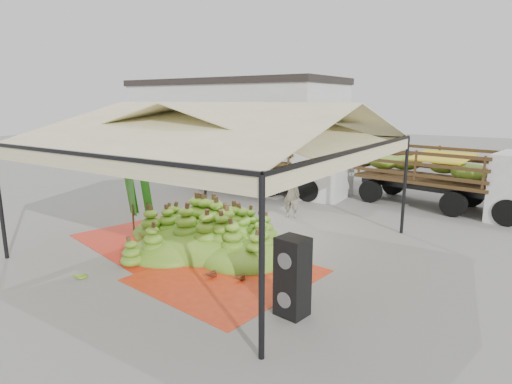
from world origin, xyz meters
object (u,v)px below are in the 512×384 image
Objects in this scene: speaker_stack at (292,277)px; truck_right at (458,173)px; truck_left at (275,158)px; vendor at (291,195)px; banana_heap at (204,225)px.

speaker_stack is 10.57m from truck_right.
truck_left is at bearing 131.19° from speaker_stack.
truck_right is (4.60, 4.38, 0.60)m from vendor.
speaker_stack is 11.52m from truck_left.
vendor is (0.54, 4.04, 0.20)m from banana_heap.
speaker_stack is at bearing 106.62° from vendor.
truck_left is 7.46m from truck_right.
vendor reaches higher than speaker_stack.
vendor is at bearing 82.36° from banana_heap.
banana_heap is at bearing 69.56° from vendor.
truck_left is at bearing -164.57° from truck_right.
speaker_stack is 0.21× the size of truck_left.
truck_right is at bearing 58.57° from banana_heap.
truck_right is at bearing -149.21° from vendor.
banana_heap is at bearing 160.62° from speaker_stack.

